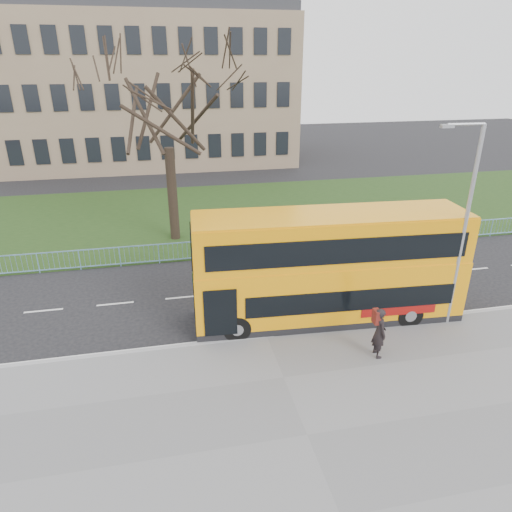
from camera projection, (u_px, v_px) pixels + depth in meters
The scene contains 10 objects.
ground at pixel (258, 318), 19.18m from camera, with size 120.00×120.00×0.00m, color black.
pavement at pixel (307, 436), 13.09m from camera, with size 80.00×10.50×0.12m, color slate.
kerb at pixel (267, 337), 17.76m from camera, with size 80.00×0.20×0.14m, color gray.
grass_verge at pixel (216, 214), 32.02m from camera, with size 80.00×15.40×0.08m, color #1C3714.
guard_railing at pixel (233, 248), 24.90m from camera, with size 40.00×0.12×1.10m, color #7FB7E3, non-canonical shape.
bare_tree at pixel (167, 129), 25.03m from camera, with size 9.01×9.01×12.87m, color black, non-canonical shape.
civic_building at pixel (141, 91), 46.94m from camera, with size 30.00×15.00×14.00m, color #856B54.
yellow_bus at pixel (329, 265), 18.27m from camera, with size 10.95×3.20×4.53m.
pedestrian at pixel (379, 332), 16.21m from camera, with size 0.70×0.46×1.93m, color black.
street_lamp at pixel (463, 222), 16.98m from camera, with size 1.68×0.23×7.92m.
Camera 1 is at (-3.46, -16.21, 10.01)m, focal length 32.00 mm.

